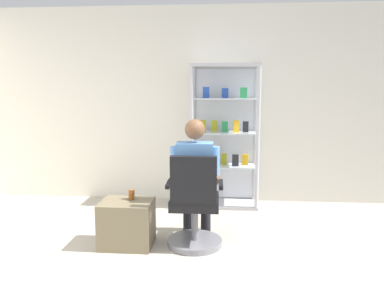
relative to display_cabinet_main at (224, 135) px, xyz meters
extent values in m
cube|color=silver|center=(-0.40, 0.24, 0.39)|extent=(6.00, 0.10, 2.70)
cylinder|color=#B7B7BC|center=(-0.43, -0.26, -0.01)|extent=(0.05, 0.05, 1.90)
cylinder|color=#B7B7BC|center=(0.42, -0.26, -0.01)|extent=(0.05, 0.05, 1.90)
cylinder|color=#B7B7BC|center=(-0.43, 0.14, -0.01)|extent=(0.05, 0.05, 1.90)
cylinder|color=#B7B7BC|center=(0.42, 0.14, -0.01)|extent=(0.05, 0.05, 1.90)
cube|color=#B7B7BC|center=(0.00, -0.06, 0.92)|extent=(0.90, 0.45, 0.04)
cube|color=#B7B7BC|center=(0.00, -0.06, -0.94)|extent=(0.90, 0.45, 0.04)
cube|color=silver|center=(0.00, 0.15, -0.01)|extent=(0.84, 0.02, 1.80)
cube|color=silver|center=(0.00, -0.06, -0.41)|extent=(0.82, 0.39, 0.02)
cube|color=red|center=(-0.28, -0.06, -0.34)|extent=(0.08, 0.04, 0.13)
cube|color=#268C4C|center=(-0.15, -0.07, -0.33)|extent=(0.08, 0.05, 0.15)
cube|color=#999919|center=(0.00, -0.02, -0.33)|extent=(0.08, 0.05, 0.15)
cube|color=black|center=(0.15, -0.11, -0.33)|extent=(0.09, 0.05, 0.15)
cube|color=gold|center=(0.28, -0.02, -0.33)|extent=(0.09, 0.05, 0.15)
cube|color=silver|center=(0.00, -0.06, 0.04)|extent=(0.82, 0.39, 0.02)
cube|color=#999919|center=(-0.29, -0.04, 0.12)|extent=(0.09, 0.05, 0.15)
cube|color=#999919|center=(-0.14, -0.02, 0.12)|extent=(0.07, 0.05, 0.15)
cube|color=#268C4C|center=(0.00, -0.03, 0.12)|extent=(0.08, 0.04, 0.14)
cube|color=gold|center=(0.15, -0.07, 0.13)|extent=(0.08, 0.05, 0.16)
cube|color=black|center=(0.28, -0.04, 0.12)|extent=(0.08, 0.06, 0.14)
cube|color=silver|center=(0.00, -0.06, 0.49)|extent=(0.82, 0.39, 0.02)
cube|color=#264CB2|center=(-0.25, -0.10, 0.57)|extent=(0.08, 0.04, 0.15)
cube|color=#264CB2|center=(0.00, -0.03, 0.56)|extent=(0.09, 0.04, 0.13)
cube|color=#268C4C|center=(0.24, -0.10, 0.57)|extent=(0.09, 0.05, 0.14)
cylinder|color=slate|center=(-0.30, -1.44, -0.93)|extent=(0.56, 0.56, 0.06)
cylinder|color=slate|center=(-0.30, -1.44, -0.73)|extent=(0.07, 0.07, 0.41)
cube|color=black|center=(-0.30, -1.44, -0.50)|extent=(0.49, 0.49, 0.10)
cube|color=black|center=(-0.29, -1.65, -0.23)|extent=(0.44, 0.09, 0.45)
cube|color=black|center=(-0.04, -1.44, -0.32)|extent=(0.04, 0.30, 0.04)
cube|color=black|center=(-0.56, -1.44, -0.32)|extent=(0.04, 0.30, 0.04)
cylinder|color=black|center=(-0.20, -1.24, -0.40)|extent=(0.15, 0.40, 0.14)
cylinder|color=black|center=(-0.20, -1.04, -0.68)|extent=(0.11, 0.11, 0.56)
cylinder|color=black|center=(-0.40, -1.24, -0.40)|extent=(0.15, 0.40, 0.14)
cylinder|color=black|center=(-0.40, -1.04, -0.68)|extent=(0.11, 0.11, 0.56)
cube|color=#598CCC|center=(-0.30, -1.44, -0.15)|extent=(0.36, 0.23, 0.50)
sphere|color=brown|center=(-0.30, -1.44, 0.23)|extent=(0.20, 0.20, 0.20)
cylinder|color=#598CCC|center=(-0.10, -1.44, -0.08)|extent=(0.09, 0.09, 0.28)
cylinder|color=brown|center=(-0.10, -1.26, -0.30)|extent=(0.08, 0.30, 0.08)
cylinder|color=#598CCC|center=(-0.50, -1.44, -0.08)|extent=(0.09, 0.09, 0.28)
cylinder|color=brown|center=(-0.50, -1.26, -0.30)|extent=(0.08, 0.30, 0.08)
cube|color=#72664C|center=(-0.98, -1.50, -0.73)|extent=(0.52, 0.42, 0.46)
cylinder|color=brown|center=(-0.95, -1.42, -0.45)|extent=(0.06, 0.06, 0.10)
camera|label=1|loc=(-0.02, -5.18, 0.64)|focal=36.03mm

